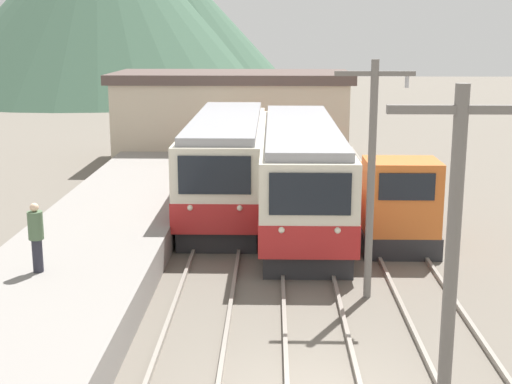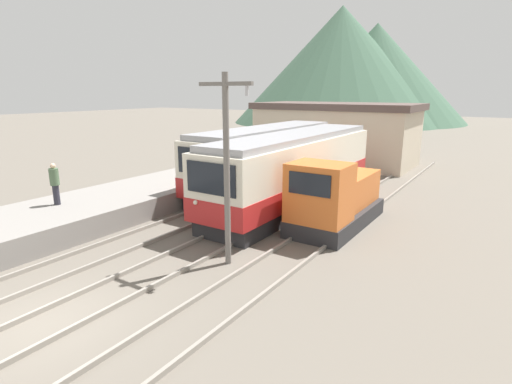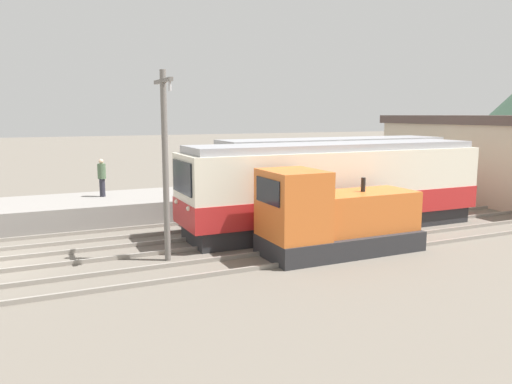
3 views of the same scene
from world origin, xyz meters
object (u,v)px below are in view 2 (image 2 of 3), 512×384
Objects in this scene: commuter_train_left at (266,162)px; commuter_train_center at (295,172)px; person_on_platform at (55,182)px; catenary_mast_mid at (227,164)px; shunting_locomotive at (335,199)px.

commuter_train_left is 3.31m from commuter_train_center.
commuter_train_left is at bearing 68.07° from person_on_platform.
catenary_mast_mid is (1.51, -7.58, 1.72)m from commuter_train_center.
catenary_mast_mid is 3.48× the size of person_on_platform.
commuter_train_center is 2.14× the size of catenary_mast_mid.
shunting_locomotive is (5.80, -3.82, -0.51)m from commuter_train_left.
commuter_train_left is 11.07m from person_on_platform.
catenary_mast_mid reaches higher than shunting_locomotive.
catenary_mast_mid is 8.62m from person_on_platform.
commuter_train_left is 1.93× the size of catenary_mast_mid.
commuter_train_center is at bearing 50.81° from person_on_platform.
shunting_locomotive is at bearing -33.37° from commuter_train_left.
catenary_mast_mid reaches higher than commuter_train_center.
commuter_train_center is at bearing 101.26° from catenary_mast_mid.
commuter_train_center is 7.92m from catenary_mast_mid.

